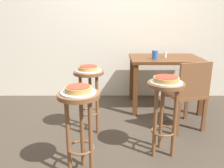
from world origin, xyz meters
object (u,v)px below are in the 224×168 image
at_px(serving_plate_leftside, 90,70).
at_px(cup_near_edge, 156,55).
at_px(serving_plate_foreground, 79,92).
at_px(pizza_middle, 167,79).
at_px(dining_table, 166,65).
at_px(stool_foreground, 81,117).
at_px(pizza_leftside, 90,68).
at_px(stool_middle, 166,104).
at_px(serving_plate_middle, 167,82).
at_px(wooden_chair, 189,93).
at_px(pizza_foreground, 79,89).
at_px(condiment_shaker, 166,55).
at_px(stool_leftside, 90,89).

distance_m(serving_plate_leftside, cup_near_edge, 1.08).
bearing_deg(serving_plate_foreground, serving_plate_leftside, 89.66).
height_order(pizza_middle, cup_near_edge, cup_near_edge).
bearing_deg(dining_table, cup_near_edge, -142.85).
relative_size(stool_foreground, pizza_leftside, 3.26).
bearing_deg(stool_foreground, dining_table, 56.26).
bearing_deg(stool_foreground, pizza_leftside, 89.66).
height_order(stool_middle, dining_table, dining_table).
height_order(serving_plate_middle, wooden_chair, wooden_chair).
distance_m(pizza_foreground, cup_near_edge, 1.67).
bearing_deg(cup_near_edge, condiment_shaker, 37.41).
xyz_separation_m(serving_plate_middle, serving_plate_leftside, (-0.76, 0.47, 0.00)).
bearing_deg(pizza_leftside, dining_table, 37.11).
distance_m(cup_near_edge, condiment_shaker, 0.22).
bearing_deg(stool_middle, stool_leftside, 148.15).
xyz_separation_m(pizza_foreground, stool_middle, (0.77, 0.30, -0.25)).
bearing_deg(serving_plate_leftside, pizza_middle, -31.85).
distance_m(pizza_middle, serving_plate_leftside, 0.90).
height_order(stool_leftside, condiment_shaker, condiment_shaker).
bearing_deg(serving_plate_foreground, dining_table, 56.26).
bearing_deg(wooden_chair, cup_near_edge, 116.37).
distance_m(serving_plate_middle, stool_leftside, 0.92).
relative_size(serving_plate_middle, wooden_chair, 0.35).
relative_size(pizza_leftside, condiment_shaker, 2.88).
height_order(stool_leftside, dining_table, dining_table).
distance_m(serving_plate_leftside, pizza_leftside, 0.03).
relative_size(stool_foreground, condiment_shaker, 9.38).
relative_size(serving_plate_foreground, condiment_shaker, 3.59).
xyz_separation_m(pizza_middle, pizza_leftside, (-0.76, 0.47, -0.00)).
height_order(serving_plate_middle, pizza_middle, pizza_middle).
distance_m(stool_leftside, wooden_chair, 1.16).
bearing_deg(wooden_chair, stool_foreground, -144.46).
xyz_separation_m(serving_plate_middle, cup_near_edge, (0.09, 1.12, 0.08)).
bearing_deg(stool_foreground, wooden_chair, 35.54).
bearing_deg(serving_plate_foreground, pizza_middle, 21.39).
height_order(pizza_middle, stool_leftside, pizza_middle).
xyz_separation_m(pizza_foreground, condiment_shaker, (1.04, 1.56, 0.03)).
bearing_deg(serving_plate_leftside, condiment_shaker, 37.15).
relative_size(stool_middle, stool_leftside, 1.00).
distance_m(serving_plate_foreground, pizza_middle, 0.83).
relative_size(serving_plate_leftside, pizza_leftside, 1.29).
bearing_deg(pizza_foreground, pizza_middle, 21.39).
distance_m(serving_plate_foreground, wooden_chair, 1.45).
bearing_deg(serving_plate_leftside, wooden_chair, 2.60).
height_order(serving_plate_foreground, pizza_foreground, pizza_foreground).
bearing_deg(pizza_middle, stool_middle, -153.43).
bearing_deg(serving_plate_leftside, pizza_leftside, 0.00).
relative_size(serving_plate_leftside, wooden_chair, 0.35).
xyz_separation_m(stool_foreground, serving_plate_middle, (0.77, 0.30, 0.22)).
distance_m(stool_middle, cup_near_edge, 1.17).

